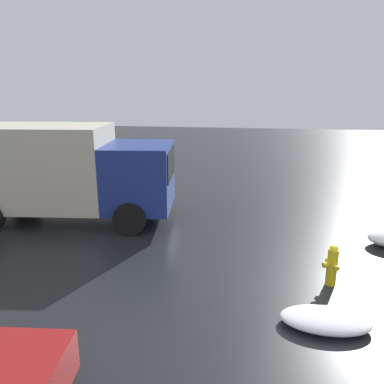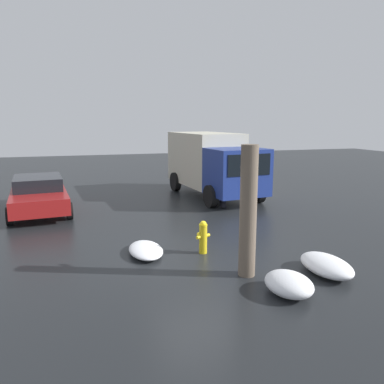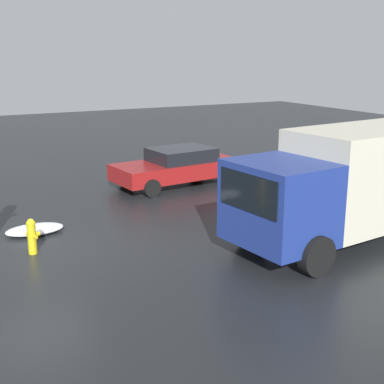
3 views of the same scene
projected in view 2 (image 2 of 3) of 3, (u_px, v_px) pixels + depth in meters
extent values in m
plane|color=black|center=(203.00, 253.00, 9.76)|extent=(60.00, 60.00, 0.00)
cylinder|color=yellow|center=(203.00, 240.00, 9.69)|extent=(0.21, 0.21, 0.73)
cylinder|color=yellow|center=(203.00, 225.00, 9.62)|extent=(0.22, 0.22, 0.05)
sphere|color=yellow|center=(203.00, 224.00, 9.61)|extent=(0.17, 0.17, 0.17)
cylinder|color=yellow|center=(199.00, 235.00, 9.80)|extent=(0.13, 0.14, 0.11)
cylinder|color=yellow|center=(198.00, 237.00, 9.58)|extent=(0.12, 0.12, 0.09)
cylinder|color=yellow|center=(208.00, 235.00, 9.77)|extent=(0.12, 0.12, 0.09)
cylinder|color=#6B5B4C|center=(248.00, 212.00, 8.11)|extent=(0.37, 0.37, 2.91)
cylinder|color=#6B5B4C|center=(246.00, 174.00, 8.11)|extent=(0.43, 0.10, 0.34)
cube|color=navy|center=(237.00, 172.00, 14.99)|extent=(2.08, 2.39, 1.87)
cube|color=black|center=(249.00, 165.00, 14.07)|extent=(0.23, 1.84, 0.82)
cube|color=beige|center=(205.00, 158.00, 17.66)|extent=(4.39, 2.64, 2.39)
cylinder|color=black|center=(258.00, 192.00, 15.67)|extent=(0.92, 0.37, 0.90)
cylinder|color=black|center=(211.00, 196.00, 14.82)|extent=(0.92, 0.37, 0.90)
cylinder|color=black|center=(215.00, 179.00, 19.26)|extent=(0.92, 0.37, 0.90)
cylinder|color=black|center=(175.00, 182.00, 18.41)|extent=(0.92, 0.37, 0.90)
cylinder|color=#23232D|center=(223.00, 197.00, 14.89)|extent=(0.25, 0.25, 0.80)
cylinder|color=black|center=(223.00, 179.00, 14.76)|extent=(0.37, 0.37, 0.67)
sphere|color=tan|center=(224.00, 168.00, 14.67)|extent=(0.22, 0.22, 0.22)
cube|color=maroon|center=(39.00, 197.00, 14.02)|extent=(4.69, 2.34, 0.57)
cube|color=black|center=(38.00, 183.00, 14.13)|extent=(2.33, 1.88, 0.47)
cylinder|color=black|center=(69.00, 211.00, 13.04)|extent=(0.62, 0.26, 0.60)
cylinder|color=black|center=(9.00, 216.00, 12.32)|extent=(0.62, 0.26, 0.60)
cylinder|color=black|center=(63.00, 195.00, 15.83)|extent=(0.62, 0.26, 0.60)
cylinder|color=black|center=(14.00, 199.00, 15.11)|extent=(0.62, 0.26, 0.60)
ellipsoid|color=white|center=(289.00, 284.00, 7.42)|extent=(1.13, 0.89, 0.42)
ellipsoid|color=white|center=(146.00, 250.00, 9.66)|extent=(1.51, 0.85, 0.23)
ellipsoid|color=white|center=(326.00, 265.00, 8.42)|extent=(1.49, 0.92, 0.39)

